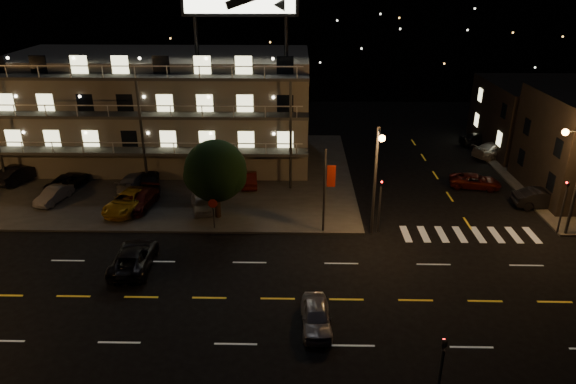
{
  "coord_description": "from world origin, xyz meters",
  "views": [
    {
      "loc": [
        3.1,
        -24.93,
        17.52
      ],
      "look_at": [
        2.44,
        8.0,
        3.34
      ],
      "focal_mm": 32.0,
      "sensor_mm": 36.0,
      "label": 1
    }
  ],
  "objects_px": {
    "lot_car_7": "(135,181)",
    "road_car_east": "(316,316)",
    "side_car_0": "(543,199)",
    "lot_car_4": "(201,203)",
    "road_car_west": "(134,257)",
    "tree": "(215,173)",
    "lot_car_2": "(128,201)"
  },
  "relations": [
    {
      "from": "lot_car_7",
      "to": "road_car_east",
      "type": "height_order",
      "value": "lot_car_7"
    },
    {
      "from": "side_car_0",
      "to": "road_car_east",
      "type": "height_order",
      "value": "side_car_0"
    },
    {
      "from": "lot_car_7",
      "to": "side_car_0",
      "type": "distance_m",
      "value": 34.02
    },
    {
      "from": "lot_car_4",
      "to": "side_car_0",
      "type": "relative_size",
      "value": 0.77
    },
    {
      "from": "road_car_east",
      "to": "road_car_west",
      "type": "xyz_separation_m",
      "value": [
        -11.5,
        5.83,
        0.06
      ]
    },
    {
      "from": "road_car_east",
      "to": "side_car_0",
      "type": "bearing_deg",
      "value": 37.48
    },
    {
      "from": "lot_car_4",
      "to": "side_car_0",
      "type": "height_order",
      "value": "side_car_0"
    },
    {
      "from": "tree",
      "to": "side_car_0",
      "type": "xyz_separation_m",
      "value": [
        25.87,
        2.52,
        -3.02
      ]
    },
    {
      "from": "tree",
      "to": "side_car_0",
      "type": "height_order",
      "value": "tree"
    },
    {
      "from": "tree",
      "to": "lot_car_7",
      "type": "bearing_deg",
      "value": 144.89
    },
    {
      "from": "side_car_0",
      "to": "tree",
      "type": "bearing_deg",
      "value": 95.77
    },
    {
      "from": "tree",
      "to": "lot_car_7",
      "type": "relative_size",
      "value": 1.37
    },
    {
      "from": "road_car_west",
      "to": "lot_car_4",
      "type": "bearing_deg",
      "value": -111.57
    },
    {
      "from": "tree",
      "to": "road_car_east",
      "type": "distance_m",
      "value": 15.17
    },
    {
      "from": "road_car_west",
      "to": "tree",
      "type": "bearing_deg",
      "value": -123.51
    },
    {
      "from": "tree",
      "to": "lot_car_4",
      "type": "relative_size",
      "value": 1.71
    },
    {
      "from": "lot_car_4",
      "to": "road_car_east",
      "type": "xyz_separation_m",
      "value": [
        8.62,
        -14.13,
        -0.1
      ]
    },
    {
      "from": "side_car_0",
      "to": "lot_car_7",
      "type": "bearing_deg",
      "value": 84.96
    },
    {
      "from": "tree",
      "to": "lot_car_2",
      "type": "bearing_deg",
      "value": 171.45
    },
    {
      "from": "tree",
      "to": "lot_car_7",
      "type": "xyz_separation_m",
      "value": [
        -8.01,
        5.63,
        -2.98
      ]
    },
    {
      "from": "tree",
      "to": "lot_car_7",
      "type": "height_order",
      "value": "tree"
    },
    {
      "from": "tree",
      "to": "lot_car_2",
      "type": "relative_size",
      "value": 1.19
    },
    {
      "from": "tree",
      "to": "road_car_west",
      "type": "bearing_deg",
      "value": -121.06
    },
    {
      "from": "lot_car_7",
      "to": "road_car_east",
      "type": "relative_size",
      "value": 1.16
    },
    {
      "from": "lot_car_2",
      "to": "road_car_east",
      "type": "bearing_deg",
      "value": -32.17
    },
    {
      "from": "tree",
      "to": "lot_car_4",
      "type": "bearing_deg",
      "value": 141.47
    },
    {
      "from": "lot_car_2",
      "to": "road_car_west",
      "type": "xyz_separation_m",
      "value": [
        2.88,
        -8.24,
        -0.15
      ]
    },
    {
      "from": "lot_car_2",
      "to": "road_car_east",
      "type": "xyz_separation_m",
      "value": [
        14.37,
        -14.07,
        -0.21
      ]
    },
    {
      "from": "road_car_east",
      "to": "lot_car_2",
      "type": "bearing_deg",
      "value": 133.41
    },
    {
      "from": "tree",
      "to": "road_car_west",
      "type": "xyz_separation_m",
      "value": [
        -4.31,
        -7.16,
        -3.06
      ]
    },
    {
      "from": "lot_car_2",
      "to": "lot_car_4",
      "type": "xyz_separation_m",
      "value": [
        5.76,
        0.06,
        -0.11
      ]
    },
    {
      "from": "lot_car_7",
      "to": "road_car_west",
      "type": "relative_size",
      "value": 0.87
    }
  ]
}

